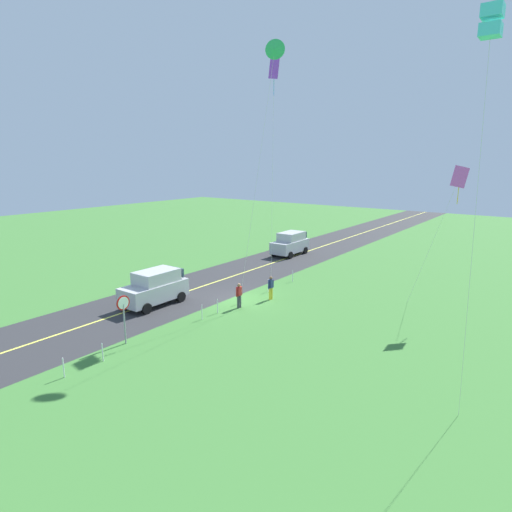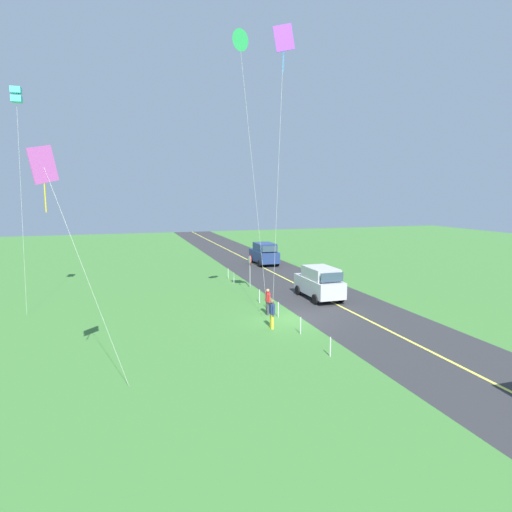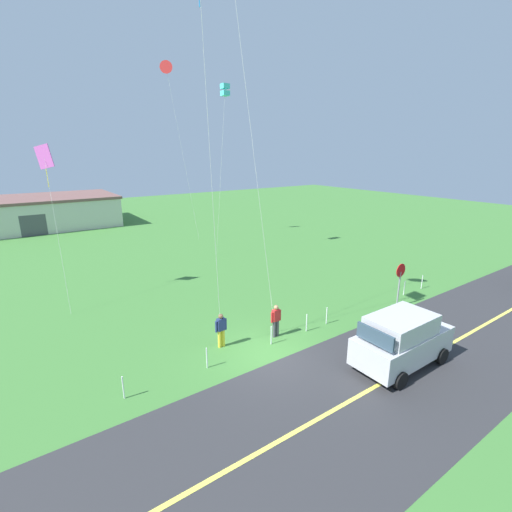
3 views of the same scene
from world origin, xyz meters
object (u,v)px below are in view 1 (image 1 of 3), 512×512
(car_parked_west_far, at_px, (290,243))
(person_adult_companion, at_px, (239,295))
(car_suv_foreground, at_px, (155,287))
(kite_yellow_high, at_px, (491,23))
(person_adult_near, at_px, (271,287))
(kite_red_low, at_px, (274,75))
(kite_green_far, at_px, (459,179))
(kite_blue_mid, at_px, (275,51))
(stop_sign, at_px, (124,310))

(car_parked_west_far, relative_size, person_adult_companion, 2.75)
(car_suv_foreground, height_order, kite_yellow_high, kite_yellow_high)
(person_adult_near, relative_size, kite_red_low, 0.10)
(car_parked_west_far, relative_size, kite_red_low, 0.29)
(kite_green_far, bearing_deg, kite_blue_mid, -53.16)
(kite_yellow_high, bearing_deg, kite_green_far, -166.80)
(person_adult_near, height_order, kite_green_far, kite_green_far)
(kite_yellow_high, height_order, kite_green_far, kite_yellow_high)
(person_adult_near, bearing_deg, kite_blue_mid, -116.82)
(person_adult_companion, bearing_deg, kite_blue_mid, 75.02)
(person_adult_near, distance_m, kite_green_far, 13.24)
(kite_yellow_high, xyz_separation_m, kite_green_far, (-13.00, -3.05, -4.88))
(car_parked_west_far, relative_size, kite_green_far, 0.50)
(car_parked_west_far, relative_size, kite_yellow_high, 0.33)
(kite_yellow_high, bearing_deg, car_suv_foreground, -98.66)
(car_suv_foreground, bearing_deg, kite_yellow_high, 81.34)
(kite_blue_mid, height_order, kite_green_far, kite_blue_mid)
(person_adult_near, xyz_separation_m, kite_red_low, (-0.60, -0.31, 13.44))
(kite_red_low, distance_m, kite_yellow_high, 15.99)
(stop_sign, bearing_deg, person_adult_near, 169.45)
(car_parked_west_far, height_order, kite_red_low, kite_red_low)
(kite_blue_mid, xyz_separation_m, kite_green_far, (-6.54, 8.73, -6.99))
(car_parked_west_far, xyz_separation_m, kite_red_low, (12.11, 6.11, 13.15))
(car_parked_west_far, bearing_deg, kite_yellow_high, 43.04)
(car_suv_foreground, relative_size, kite_yellow_high, 0.33)
(car_parked_west_far, xyz_separation_m, kite_yellow_high, (20.83, 19.45, 11.77))
(car_parked_west_far, relative_size, person_adult_near, 2.75)
(car_suv_foreground, height_order, kite_blue_mid, kite_blue_mid)
(car_parked_west_far, relative_size, kite_blue_mid, 0.28)
(kite_red_low, bearing_deg, kite_green_far, 112.62)
(person_adult_companion, xyz_separation_m, kite_green_far, (-7.46, 10.65, 7.18))
(kite_red_low, bearing_deg, car_suv_foreground, -40.96)
(stop_sign, bearing_deg, car_suv_foreground, -144.78)
(kite_blue_mid, relative_size, kite_green_far, 1.77)
(car_suv_foreground, bearing_deg, kite_green_far, 123.47)
(person_adult_companion, distance_m, kite_yellow_high, 19.07)
(kite_blue_mid, relative_size, kite_yellow_high, 1.17)
(car_suv_foreground, height_order, kite_red_low, kite_red_low)
(car_suv_foreground, height_order, stop_sign, stop_sign)
(person_adult_near, bearing_deg, stop_sign, -164.69)
(kite_yellow_high, distance_m, kite_green_far, 14.22)
(car_parked_west_far, bearing_deg, stop_sign, 11.07)
(kite_red_low, xyz_separation_m, kite_blue_mid, (2.25, 1.56, 0.73))
(person_adult_companion, bearing_deg, car_parked_west_far, 159.95)
(stop_sign, xyz_separation_m, kite_yellow_high, (-2.17, 14.95, 11.12))
(car_parked_west_far, height_order, kite_blue_mid, kite_blue_mid)
(person_adult_near, xyz_separation_m, person_adult_companion, (2.57, -0.66, 0.00))
(person_adult_companion, bearing_deg, person_adult_near, 124.90)
(stop_sign, bearing_deg, person_adult_companion, 170.78)
(stop_sign, xyz_separation_m, kite_blue_mid, (-8.63, 3.17, 13.24))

